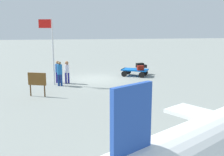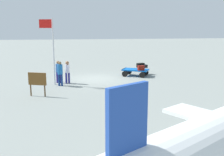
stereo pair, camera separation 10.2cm
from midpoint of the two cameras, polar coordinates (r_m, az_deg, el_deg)
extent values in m
plane|color=gray|center=(21.13, -3.37, -0.22)|extent=(120.00, 120.00, 0.00)
cube|color=blue|center=(22.35, 5.12, 1.75)|extent=(2.40, 2.02, 0.10)
cube|color=blue|center=(22.62, 2.68, 1.89)|extent=(0.60, 1.02, 0.10)
cylinder|color=black|center=(22.02, 2.86, 0.88)|extent=(0.47, 0.33, 0.47)
cylinder|color=black|center=(23.17, 3.74, 1.39)|extent=(0.47, 0.33, 0.47)
cylinder|color=black|center=(21.65, 6.58, 0.64)|extent=(0.47, 0.33, 0.47)
cylinder|color=black|center=(22.82, 7.28, 1.17)|extent=(0.47, 0.33, 0.47)
cube|color=maroon|center=(21.86, 6.30, 2.13)|extent=(0.52, 0.38, 0.37)
cube|color=black|center=(23.28, 6.19, 2.70)|extent=(0.71, 0.50, 0.38)
cube|color=black|center=(23.14, 6.86, 2.48)|extent=(0.65, 0.45, 0.26)
cylinder|color=navy|center=(18.95, -10.43, -0.44)|extent=(0.14, 0.14, 0.83)
cylinder|color=navy|center=(19.02, -10.99, -0.41)|extent=(0.14, 0.14, 0.83)
cylinder|color=#1D61AB|center=(18.85, -10.80, 1.81)|extent=(0.45, 0.45, 0.67)
sphere|color=olive|center=(18.79, -10.85, 3.14)|extent=(0.21, 0.21, 0.21)
cylinder|color=navy|center=(19.76, -8.95, 0.03)|extent=(0.14, 0.14, 0.79)
cylinder|color=navy|center=(19.71, -9.51, -0.02)|extent=(0.14, 0.14, 0.79)
cylinder|color=silver|center=(19.61, -9.29, 1.97)|extent=(0.40, 0.40, 0.58)
sphere|color=#925F3F|center=(19.55, -9.33, 3.18)|extent=(0.26, 0.26, 0.26)
cylinder|color=navy|center=(19.99, -10.85, 0.11)|extent=(0.14, 0.14, 0.80)
cylinder|color=navy|center=(20.05, -11.39, 0.12)|extent=(0.14, 0.14, 0.80)
cylinder|color=#2E5A9D|center=(19.90, -11.19, 2.08)|extent=(0.45, 0.45, 0.60)
sphere|color=#916643|center=(19.84, -11.24, 3.26)|extent=(0.23, 0.23, 0.23)
cube|color=#264DAC|center=(4.66, 3.94, -9.21)|extent=(0.82, 0.56, 1.30)
cylinder|color=silver|center=(19.18, -12.12, 5.41)|extent=(0.10, 0.10, 4.64)
cube|color=red|center=(19.13, -13.80, 11.12)|extent=(0.84, 0.16, 0.58)
cylinder|color=#4C3319|center=(16.37, -13.86, -2.69)|extent=(0.08, 0.08, 0.68)
cylinder|color=#4C3319|center=(16.76, -16.65, -2.51)|extent=(0.08, 0.08, 0.68)
cube|color=brown|center=(16.41, -15.40, -0.18)|extent=(1.08, 0.44, 0.75)
camera|label=1|loc=(0.05, -89.81, 0.04)|focal=43.15mm
camera|label=2|loc=(0.05, 90.19, -0.04)|focal=43.15mm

